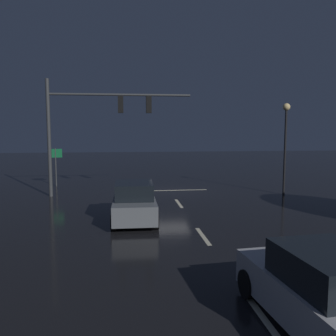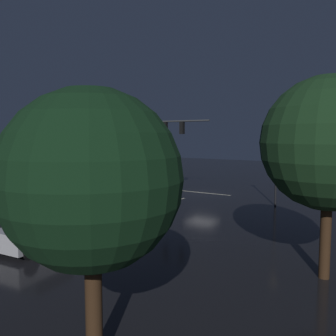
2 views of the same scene
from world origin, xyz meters
name	(u,v)px [view 1 (image 1 of 2)]	position (x,y,z in m)	size (l,w,h in m)	color
ground_plane	(170,191)	(0.00, 0.00, 0.00)	(80.00, 80.00, 0.00)	black
traffic_signal_assembly	(95,117)	(4.57, 1.00, 4.72)	(8.50, 0.47, 6.91)	#383A3D
lane_dash_far	(179,203)	(0.00, 4.00, 0.00)	(2.20, 0.16, 0.01)	beige
lane_dash_mid	(203,236)	(0.00, 10.00, 0.00)	(2.20, 0.16, 0.01)	beige
lane_dash_near	(265,320)	(0.00, 16.00, 0.00)	(2.20, 0.16, 0.01)	beige
stop_bar	(169,190)	(0.00, -0.19, 0.00)	(5.00, 0.16, 0.01)	beige
car_approaching	(134,202)	(2.49, 7.28, 0.80)	(1.96, 4.39, 1.70)	slate
car_distant	(323,293)	(-0.96, 16.55, 0.80)	(2.24, 4.49, 1.70)	#B7B7BC
street_lamp_left_kerb	(286,132)	(-6.80, 2.10, 3.83)	(0.44, 0.44, 5.54)	black
route_sign	(56,159)	(7.65, -2.86, 1.93)	(0.90, 0.19, 2.67)	#383A3D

